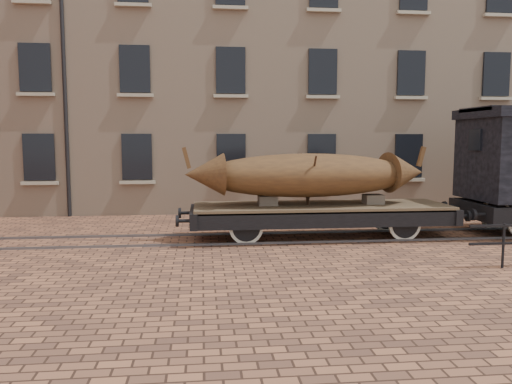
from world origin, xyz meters
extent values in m
plane|color=brown|center=(0.00, 0.00, 0.00)|extent=(90.00, 90.00, 0.00)
cube|color=beige|center=(3.00, 10.00, 7.00)|extent=(40.00, 10.00, 14.00)
cube|color=black|center=(-9.50, 4.96, 2.20)|extent=(1.10, 0.12, 1.70)
cube|color=#A79E86|center=(-9.50, 4.90, 1.25)|extent=(1.30, 0.18, 0.12)
cube|color=black|center=(-6.00, 4.96, 2.20)|extent=(1.10, 0.12, 1.70)
cube|color=#A79E86|center=(-6.00, 4.90, 1.25)|extent=(1.30, 0.18, 0.12)
cube|color=black|center=(-2.50, 4.96, 2.20)|extent=(1.10, 0.12, 1.70)
cube|color=#A79E86|center=(-2.50, 4.90, 1.25)|extent=(1.30, 0.18, 0.12)
cube|color=black|center=(1.00, 4.96, 2.20)|extent=(1.10, 0.12, 1.70)
cube|color=#A79E86|center=(1.00, 4.90, 1.25)|extent=(1.30, 0.18, 0.12)
cube|color=black|center=(4.50, 4.96, 2.20)|extent=(1.10, 0.12, 1.70)
cube|color=#A79E86|center=(4.50, 4.90, 1.25)|extent=(1.30, 0.18, 0.12)
cube|color=black|center=(8.00, 4.96, 2.20)|extent=(1.10, 0.12, 1.70)
cube|color=#A79E86|center=(8.00, 4.90, 1.25)|extent=(1.30, 0.18, 0.12)
cube|color=black|center=(-9.50, 4.96, 5.40)|extent=(1.10, 0.12, 1.70)
cube|color=#A79E86|center=(-9.50, 4.90, 4.45)|extent=(1.30, 0.18, 0.12)
cube|color=black|center=(-6.00, 4.96, 5.40)|extent=(1.10, 0.12, 1.70)
cube|color=#A79E86|center=(-6.00, 4.90, 4.45)|extent=(1.30, 0.18, 0.12)
cube|color=black|center=(-2.50, 4.96, 5.40)|extent=(1.10, 0.12, 1.70)
cube|color=#A79E86|center=(-2.50, 4.90, 4.45)|extent=(1.30, 0.18, 0.12)
cube|color=black|center=(1.00, 4.96, 5.40)|extent=(1.10, 0.12, 1.70)
cube|color=#A79E86|center=(1.00, 4.90, 4.45)|extent=(1.30, 0.18, 0.12)
cube|color=black|center=(4.50, 4.96, 5.40)|extent=(1.10, 0.12, 1.70)
cube|color=#A79E86|center=(4.50, 4.90, 4.45)|extent=(1.30, 0.18, 0.12)
cube|color=black|center=(8.00, 4.96, 5.40)|extent=(1.10, 0.12, 1.70)
cube|color=#A79E86|center=(8.00, 4.90, 4.45)|extent=(1.30, 0.18, 0.12)
cube|color=#A79E86|center=(-9.50, 4.90, 7.65)|extent=(1.30, 0.18, 0.12)
cube|color=#A79E86|center=(-6.00, 4.90, 7.65)|extent=(1.30, 0.18, 0.12)
cube|color=#A79E86|center=(-2.50, 4.90, 7.65)|extent=(1.30, 0.18, 0.12)
cube|color=#A79E86|center=(1.00, 4.90, 7.65)|extent=(1.30, 0.18, 0.12)
cube|color=#A79E86|center=(4.50, 4.90, 7.65)|extent=(1.30, 0.18, 0.12)
cube|color=#A79E86|center=(8.00, 4.90, 7.65)|extent=(1.30, 0.18, 0.12)
cylinder|color=black|center=(-8.50, 4.95, 7.00)|extent=(0.14, 0.14, 14.00)
cube|color=#59595E|center=(0.00, -0.72, 0.03)|extent=(30.00, 0.08, 0.06)
cube|color=#59595E|center=(0.00, 0.72, 0.03)|extent=(30.00, 0.08, 0.06)
cylinder|color=black|center=(3.00, -3.80, 0.50)|extent=(0.06, 0.06, 1.00)
cube|color=brown|center=(-0.20, 0.00, 0.91)|extent=(7.27, 2.13, 0.12)
cube|color=black|center=(-0.20, -0.99, 0.68)|extent=(7.27, 0.16, 0.44)
cube|color=black|center=(-0.20, 0.99, 0.68)|extent=(7.27, 0.16, 0.44)
cube|color=black|center=(-3.83, 0.00, 0.68)|extent=(0.21, 2.23, 0.44)
cylinder|color=black|center=(-4.11, -0.73, 0.68)|extent=(0.34, 0.10, 0.10)
cylinder|color=black|center=(-4.27, -0.73, 0.68)|extent=(0.08, 0.31, 0.31)
cylinder|color=black|center=(-4.11, 0.73, 0.68)|extent=(0.34, 0.10, 0.10)
cylinder|color=black|center=(-4.27, 0.73, 0.68)|extent=(0.08, 0.31, 0.31)
cube|color=black|center=(3.44, 0.00, 0.68)|extent=(0.21, 2.23, 0.44)
cylinder|color=black|center=(3.71, -0.73, 0.68)|extent=(0.34, 0.10, 0.10)
cylinder|color=black|center=(3.87, -0.73, 0.68)|extent=(0.08, 0.31, 0.31)
cylinder|color=black|center=(3.71, 0.73, 0.68)|extent=(0.34, 0.10, 0.10)
cylinder|color=black|center=(3.87, 0.73, 0.68)|extent=(0.08, 0.31, 0.31)
cylinder|color=black|center=(-2.43, 0.00, 0.47)|extent=(0.10, 1.84, 0.10)
cylinder|color=silver|center=(-2.43, -0.72, 0.47)|extent=(0.93, 0.07, 0.93)
cylinder|color=black|center=(-2.43, -0.72, 0.47)|extent=(0.76, 0.10, 0.76)
cube|color=black|center=(-2.43, -0.84, 0.70)|extent=(0.87, 0.08, 0.10)
cylinder|color=silver|center=(-2.43, 0.72, 0.47)|extent=(0.93, 0.07, 0.93)
cylinder|color=black|center=(-2.43, 0.72, 0.47)|extent=(0.76, 0.10, 0.76)
cube|color=black|center=(-2.43, 0.84, 0.70)|extent=(0.87, 0.08, 0.10)
cylinder|color=black|center=(2.03, 0.00, 0.47)|extent=(0.10, 1.84, 0.10)
cylinder|color=silver|center=(2.03, -0.72, 0.47)|extent=(0.93, 0.07, 0.93)
cylinder|color=black|center=(2.03, -0.72, 0.47)|extent=(0.76, 0.10, 0.76)
cube|color=black|center=(2.03, -0.84, 0.70)|extent=(0.87, 0.08, 0.10)
cylinder|color=silver|center=(2.03, 0.72, 0.47)|extent=(0.93, 0.07, 0.93)
cylinder|color=black|center=(2.03, 0.72, 0.47)|extent=(0.76, 0.10, 0.76)
cube|color=black|center=(2.03, 0.84, 0.70)|extent=(0.87, 0.08, 0.10)
cube|color=black|center=(-0.20, 0.00, 0.53)|extent=(3.88, 0.06, 0.06)
cube|color=#726150|center=(-1.75, 0.00, 1.11)|extent=(0.53, 0.48, 0.27)
cube|color=#726150|center=(1.35, 0.00, 1.11)|extent=(0.53, 0.48, 0.27)
ellipsoid|color=brown|center=(-0.59, 0.00, 1.82)|extent=(6.31, 2.21, 1.24)
cone|color=brown|center=(-3.54, -0.13, 1.87)|extent=(1.13, 1.23, 1.18)
cube|color=brown|center=(-4.02, -0.16, 2.33)|extent=(0.25, 0.14, 0.60)
cone|color=brown|center=(2.36, 0.13, 1.87)|extent=(1.13, 1.23, 1.18)
cube|color=brown|center=(2.84, 0.16, 2.33)|extent=(0.25, 0.14, 0.60)
cylinder|color=#3D291C|center=(-0.59, -0.50, 1.69)|extent=(0.05, 1.06, 1.47)
cylinder|color=#3D291C|center=(-0.59, 0.50, 1.69)|extent=(0.05, 1.06, 1.47)
cube|color=black|center=(4.44, 0.00, 0.73)|extent=(0.23, 2.51, 0.47)
cylinder|color=black|center=(3.97, -0.84, 0.73)|extent=(0.08, 0.33, 0.33)
cylinder|color=black|center=(3.97, 0.84, 0.73)|extent=(0.08, 0.33, 0.33)
cylinder|color=black|center=(5.59, 0.00, 0.50)|extent=(0.10, 1.99, 0.10)
cylinder|color=silver|center=(5.59, 0.72, 0.50)|extent=(1.00, 0.07, 1.00)
cylinder|color=black|center=(5.59, 0.72, 0.50)|extent=(0.82, 0.10, 0.82)
cube|color=black|center=(4.42, 0.00, 2.82)|extent=(0.08, 0.63, 0.63)
camera|label=1|loc=(-3.59, -13.96, 2.83)|focal=35.00mm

